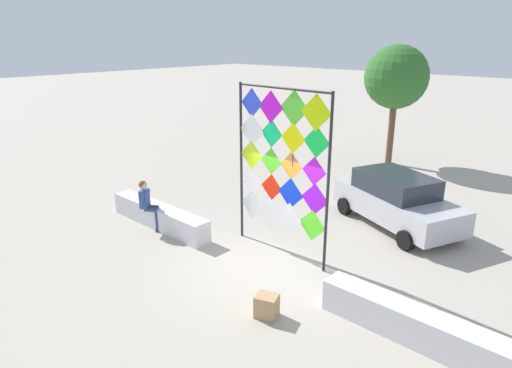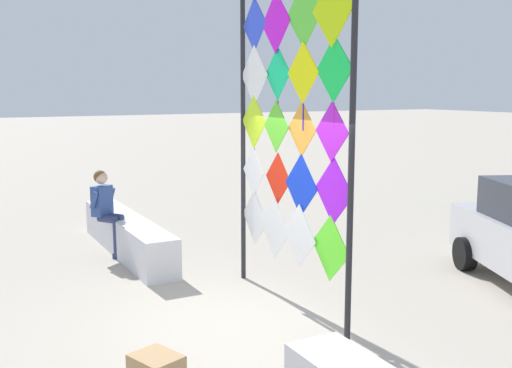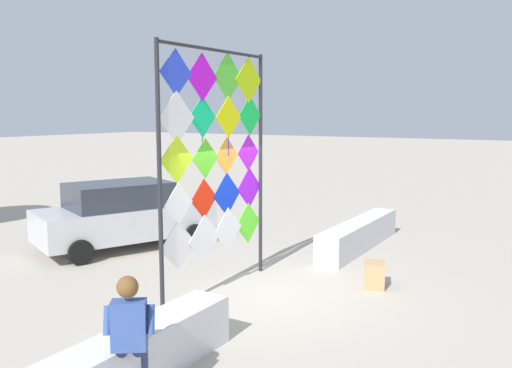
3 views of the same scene
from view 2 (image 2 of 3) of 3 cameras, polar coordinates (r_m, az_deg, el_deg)
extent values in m
plane|color=#ADA393|center=(7.64, -1.54, -13.14)|extent=(120.00, 120.00, 0.00)
cube|color=silver|center=(10.96, -11.99, -4.73)|extent=(3.87, 0.56, 0.64)
cylinder|color=#232328|center=(9.03, -1.22, 4.13)|extent=(0.07, 0.07, 4.24)
cylinder|color=#232328|center=(6.58, 8.94, 2.23)|extent=(0.07, 0.07, 4.24)
cube|color=white|center=(8.83, -0.10, -3.13)|extent=(0.81, 0.05, 0.81)
cube|color=white|center=(8.25, 1.76, -4.14)|extent=(0.84, 0.05, 0.84)
cube|color=white|center=(7.67, 4.06, -4.87)|extent=(0.81, 0.05, 0.81)
cube|color=#5BF828|center=(7.12, 6.97, -6.00)|extent=(0.79, 0.05, 0.79)
cube|color=white|center=(8.70, -0.24, 1.21)|extent=(0.68, 0.04, 0.68)
cube|color=red|center=(8.11, 2.07, 0.54)|extent=(0.69, 0.04, 0.69)
cube|color=#0B2FD8|center=(7.56, 4.24, -0.14)|extent=(0.79, 0.05, 0.79)
cube|color=#9815ED|center=(6.94, 7.29, -0.67)|extent=(0.78, 0.05, 0.78)
cylinder|color=#67E516|center=(7.06, 7.27, -5.24)|extent=(0.02, 0.02, 0.37)
cube|color=#BDEF1B|center=(8.65, -0.20, 5.86)|extent=(0.76, 0.05, 0.76)
cylinder|color=#4716E5|center=(8.70, -0.13, 2.01)|extent=(0.02, 0.02, 0.41)
cube|color=#55CC25|center=(8.02, 1.90, 5.42)|extent=(0.68, 0.04, 0.68)
cube|color=orange|center=(7.48, 4.32, 5.16)|extent=(0.68, 0.04, 0.68)
cube|color=#AC1AD7|center=(6.89, 7.12, 4.89)|extent=(0.68, 0.04, 0.68)
cube|color=white|center=(8.62, -0.16, 10.18)|extent=(0.84, 0.05, 0.84)
cube|color=#0FDE7D|center=(8.04, 2.04, 10.32)|extent=(0.69, 0.04, 0.69)
cylinder|color=#E51677|center=(8.05, 2.08, 6.54)|extent=(0.02, 0.02, 0.37)
cube|color=#EDEE07|center=(7.42, 4.42, 10.38)|extent=(0.74, 0.04, 0.74)
cylinder|color=#1716E5|center=(7.43, 4.44, 6.28)|extent=(0.02, 0.02, 0.32)
cube|color=#11D246|center=(6.84, 7.34, 10.64)|extent=(0.73, 0.04, 0.73)
cylinder|color=#E516AC|center=(6.85, 7.32, 6.44)|extent=(0.02, 0.02, 0.27)
cube|color=blue|center=(8.67, -0.15, 14.74)|extent=(0.73, 0.04, 0.73)
cube|color=#C310DC|center=(8.09, 1.87, 14.91)|extent=(0.79, 0.05, 0.79)
cube|color=#50CD31|center=(7.47, 4.56, 15.72)|extent=(0.84, 0.05, 0.85)
cube|color=#B6DC0A|center=(6.93, 7.21, 16.03)|extent=(0.84, 0.05, 0.84)
cylinder|color=#3C16E5|center=(6.88, 7.18, 10.87)|extent=(0.02, 0.02, 0.41)
cylinder|color=navy|center=(10.65, -12.96, -5.16)|extent=(0.11, 0.11, 0.64)
cylinder|color=navy|center=(10.68, -13.77, -3.21)|extent=(0.36, 0.31, 0.13)
cube|color=navy|center=(10.68, -12.66, -6.64)|extent=(0.25, 0.22, 0.09)
cylinder|color=navy|center=(10.78, -12.39, -4.97)|extent=(0.11, 0.11, 0.64)
cylinder|color=navy|center=(10.81, -13.19, -3.05)|extent=(0.36, 0.31, 0.13)
cube|color=navy|center=(10.81, -12.09, -6.44)|extent=(0.25, 0.22, 0.09)
cube|color=#334C8C|center=(10.81, -14.25, -1.53)|extent=(0.37, 0.41, 0.52)
sphere|color=#DBB293|center=(10.74, -14.34, 0.57)|extent=(0.22, 0.22, 0.22)
sphere|color=brown|center=(10.75, -14.42, 0.66)|extent=(0.22, 0.22, 0.22)
cylinder|color=#334C8C|center=(10.62, -14.95, -1.46)|extent=(0.19, 0.17, 0.31)
cylinder|color=#334C8C|center=(10.95, -13.44, -1.09)|extent=(0.19, 0.17, 0.31)
cylinder|color=black|center=(10.33, 19.02, -6.19)|extent=(0.57, 0.40, 0.53)
camera|label=1|loc=(4.80, -120.75, 26.40)|focal=31.15mm
camera|label=3|loc=(14.29, -33.91, 8.47)|focal=37.82mm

